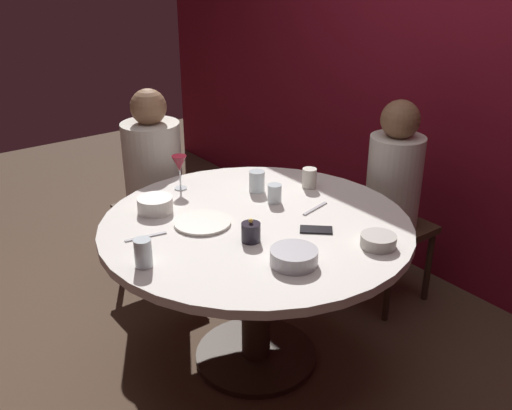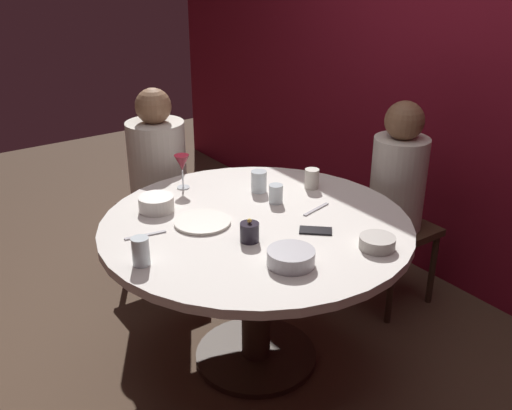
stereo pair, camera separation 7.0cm
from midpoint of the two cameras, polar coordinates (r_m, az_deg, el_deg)
ground_plane at (r=3.00m, az=0.69°, el=-14.70°), size 8.00×8.00×0.00m
back_wall at (r=3.42m, az=20.87°, el=12.81°), size 6.00×0.10×2.60m
dining_table at (r=2.66m, az=0.75°, el=-4.47°), size 1.40×1.40×0.76m
seated_diner_left at (r=3.39m, az=-9.05°, el=3.84°), size 0.40×0.40×1.17m
seated_diner_back at (r=3.20m, az=14.36°, el=2.10°), size 0.40×0.40×1.17m
candle_holder at (r=2.41m, az=0.19°, el=-2.67°), size 0.08×0.08×0.10m
wine_glass at (r=2.92m, az=-6.60°, el=4.00°), size 0.08×0.08×0.18m
dinner_plate at (r=2.58m, az=-4.50°, el=-1.68°), size 0.25×0.25×0.01m
cell_phone at (r=2.52m, az=6.66°, el=-2.51°), size 0.15×0.15×0.01m
bowl_serving_large at (r=2.25m, az=4.34°, el=-5.16°), size 0.19×0.19×0.06m
bowl_salad_center at (r=2.72m, az=-9.03°, el=0.15°), size 0.16×0.16×0.07m
bowl_small_white at (r=2.42m, az=12.63°, el=-3.62°), size 0.15×0.15×0.05m
cup_near_candle at (r=2.27m, az=-10.38°, el=-4.50°), size 0.07×0.07×0.11m
cup_by_left_diner at (r=2.95m, az=6.18°, el=2.58°), size 0.07×0.07×0.10m
cup_by_right_diner at (r=2.77m, az=2.69°, el=1.10°), size 0.07×0.07×0.09m
cup_center_front at (r=2.89m, az=0.98°, el=2.33°), size 0.08×0.08×0.11m
fork_near_plate at (r=2.51m, az=-10.02°, el=-2.94°), size 0.05×0.18×0.01m
knife_near_plate at (r=2.72m, az=6.65°, el=-0.42°), size 0.06×0.18×0.01m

